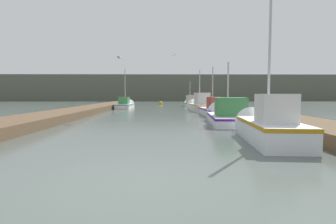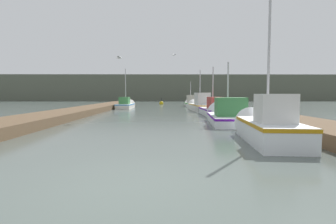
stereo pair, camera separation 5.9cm
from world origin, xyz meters
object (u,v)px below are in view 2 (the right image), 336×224
Objects in this scene: fishing_boat_3 at (199,105)px; seagull_lead at (174,55)px; fishing_boat_2 at (212,109)px; mooring_piling_1 at (208,102)px; fishing_boat_5 at (190,103)px; seagull_1 at (119,58)px; fishing_boat_0 at (266,126)px; channel_buoy at (161,103)px; fishing_boat_1 at (226,115)px; fishing_boat_4 at (126,105)px.

fishing_boat_3 is 12.27× the size of seagull_lead.
fishing_boat_2 reaches higher than mooring_piling_1.
fishing_boat_5 is 4.10× the size of mooring_piling_1.
mooring_piling_1 is (1.40, 3.75, 0.13)m from fishing_boat_3.
fishing_boat_2 is 10.67× the size of seagull_1.
fishing_boat_0 is 9.87m from seagull_1.
fishing_boat_0 reaches higher than seagull_1.
channel_buoy is (-5.11, 10.81, -0.47)m from mooring_piling_1.
fishing_boat_1 is 6.98m from seagull_1.
fishing_boat_5 is 5.58m from mooring_piling_1.
fishing_boat_1 is (0.01, 5.61, -0.11)m from fishing_boat_0.
seagull_1 reaches higher than fishing_boat_2.
fishing_boat_5 is at bearing 36.37° from fishing_boat_4.
channel_buoy is (-3.83, 24.55, -0.20)m from fishing_boat_1.
fishing_boat_5 reaches higher than channel_buoy.
fishing_boat_5 is 10.17× the size of seagull_lead.
fishing_boat_1 is at bearing -88.11° from fishing_boat_5.
fishing_boat_1 is 24.84m from channel_buoy.
fishing_boat_3 reaches higher than fishing_boat_2.
seagull_lead is at bearing 106.12° from fishing_boat_1.
fishing_boat_2 is at bearing -89.80° from fishing_boat_3.
fishing_boat_3 is at bearing -110.44° from mooring_piling_1.
fishing_boat_5 is at bearing 95.42° from fishing_boat_0.
fishing_boat_4 is 8.72m from mooring_piling_1.
fishing_boat_1 is 13.42m from seagull_lead.
channel_buoy is at bearing 72.60° from fishing_boat_4.
mooring_piling_1 is 1.16× the size of channel_buoy.
fishing_boat_3 is (-0.12, 15.60, 0.04)m from fishing_boat_0.
fishing_boat_2 is (0.18, 5.36, 0.01)m from fishing_boat_1.
fishing_boat_0 reaches higher than channel_buoy.
fishing_boat_0 is 20.99m from fishing_boat_4.
fishing_boat_1 is at bearing -96.51° from seagull_1.
mooring_piling_1 is 6.21m from seagull_lead.
fishing_boat_2 is at bearing -78.20° from channel_buoy.
seagull_1 is (-2.12, -22.95, 3.47)m from channel_buoy.
fishing_boat_3 is 4.01m from mooring_piling_1.
fishing_boat_0 is 3.74× the size of mooring_piling_1.
fishing_boat_3 is at bearing -88.64° from fishing_boat_5.
fishing_boat_5 is at bearing -72.65° from seagull_lead.
fishing_boat_2 is at bearing 92.96° from fishing_boat_1.
mooring_piling_1 is 2.28× the size of seagull_1.
fishing_boat_4 is 12.92m from seagull_1.
seagull_lead is at bearing 110.53° from fishing_boat_2.
fishing_boat_0 is 0.91× the size of fishing_boat_5.
fishing_boat_2 is 0.95× the size of fishing_boat_3.
fishing_boat_2 is 13.79m from fishing_boat_5.
seagull_1 is (-5.88, -17.55, 3.21)m from fishing_boat_5.
channel_buoy is 1.95× the size of seagull_1.
mooring_piling_1 is (1.28, 19.35, 0.16)m from fishing_boat_0.
fishing_boat_3 reaches higher than mooring_piling_1.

